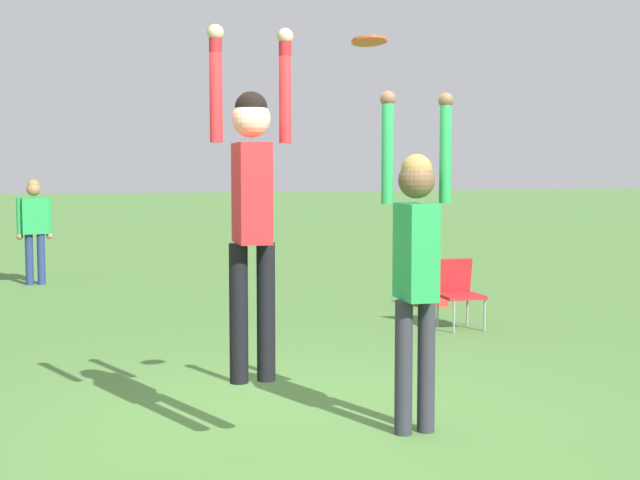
# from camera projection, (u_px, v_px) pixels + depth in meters

# --- Properties ---
(ground_plane) EXTENTS (120.00, 120.00, 0.00)m
(ground_plane) POSITION_uv_depth(u_px,v_px,m) (305.00, 429.00, 6.12)
(ground_plane) COLOR #4C7A38
(person_jumping) EXTENTS (0.55, 0.42, 2.26)m
(person_jumping) POSITION_uv_depth(u_px,v_px,m) (252.00, 194.00, 5.63)
(person_jumping) COLOR black
(person_jumping) RESTS_ON ground_plane
(person_defending) EXTENTS (0.53, 0.40, 2.29)m
(person_defending) POSITION_uv_depth(u_px,v_px,m) (416.00, 252.00, 5.93)
(person_defending) COLOR #2D2D38
(person_defending) RESTS_ON ground_plane
(frisbee) EXTENTS (0.23, 0.23, 0.05)m
(frisbee) POSITION_uv_depth(u_px,v_px,m) (369.00, 41.00, 5.60)
(frisbee) COLOR #E04C23
(camping_chair_2) EXTENTS (0.50, 0.53, 0.77)m
(camping_chair_2) POSITION_uv_depth(u_px,v_px,m) (457.00, 288.00, 9.97)
(camping_chair_2) COLOR gray
(camping_chair_2) RESTS_ON ground_plane
(person_spectator_near) EXTENTS (0.54, 0.26, 1.62)m
(person_spectator_near) POSITION_uv_depth(u_px,v_px,m) (34.00, 222.00, 13.66)
(person_spectator_near) COLOR navy
(person_spectator_near) RESTS_ON ground_plane
(cooler_box) EXTENTS (0.37, 0.34, 0.35)m
(cooler_box) POSITION_uv_depth(u_px,v_px,m) (430.00, 292.00, 11.63)
(cooler_box) COLOR red
(cooler_box) RESTS_ON ground_plane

